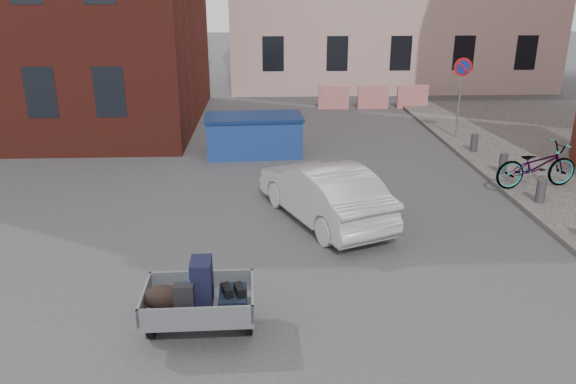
{
  "coord_description": "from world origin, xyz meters",
  "views": [
    {
      "loc": [
        -0.47,
        -8.7,
        4.87
      ],
      "look_at": [
        -0.02,
        1.66,
        1.1
      ],
      "focal_mm": 35.0,
      "sensor_mm": 36.0,
      "label": 1
    }
  ],
  "objects_px": {
    "trailer": "(198,299)",
    "dumpster": "(254,135)",
    "silver_car": "(323,192)",
    "bicycle": "(536,165)"
  },
  "relations": [
    {
      "from": "dumpster",
      "to": "silver_car",
      "type": "bearing_deg",
      "value": -76.48
    },
    {
      "from": "trailer",
      "to": "bicycle",
      "type": "xyz_separation_m",
      "value": [
        7.82,
        5.96,
        0.08
      ]
    },
    {
      "from": "dumpster",
      "to": "silver_car",
      "type": "relative_size",
      "value": 0.76
    },
    {
      "from": "trailer",
      "to": "dumpster",
      "type": "relative_size",
      "value": 0.6
    },
    {
      "from": "bicycle",
      "to": "silver_car",
      "type": "bearing_deg",
      "value": 97.83
    },
    {
      "from": "silver_car",
      "to": "bicycle",
      "type": "xyz_separation_m",
      "value": [
        5.54,
        1.62,
        0.03
      ]
    },
    {
      "from": "bicycle",
      "to": "dumpster",
      "type": "bearing_deg",
      "value": 54.39
    },
    {
      "from": "silver_car",
      "to": "bicycle",
      "type": "relative_size",
      "value": 1.85
    },
    {
      "from": "silver_car",
      "to": "bicycle",
      "type": "height_order",
      "value": "silver_car"
    },
    {
      "from": "trailer",
      "to": "dumpster",
      "type": "distance_m",
      "value": 9.64
    }
  ]
}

